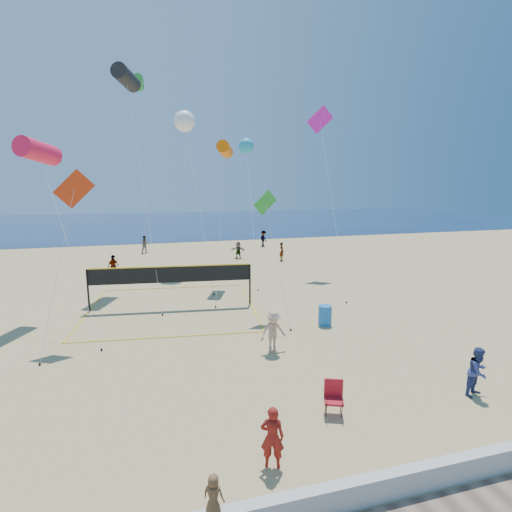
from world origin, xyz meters
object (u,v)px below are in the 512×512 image
object	(u,v)px
trash_barrel	(325,315)
volleyball_net	(171,279)
woman	(272,437)
camp_chair	(334,395)

from	to	relation	value
trash_barrel	volleyball_net	xyz separation A→B (m)	(-6.94, 4.75, 1.14)
trash_barrel	volleyball_net	world-z (taller)	volleyball_net
trash_barrel	volleyball_net	distance (m)	8.48
woman	volleyball_net	xyz separation A→B (m)	(-1.38, 13.42, 0.84)
trash_barrel	woman	bearing A→B (deg)	-122.64
woman	trash_barrel	distance (m)	10.31
camp_chair	woman	bearing A→B (deg)	-123.58
woman	trash_barrel	world-z (taller)	woman
camp_chair	trash_barrel	size ratio (longest dim) A/B	1.19
woman	camp_chair	bearing A→B (deg)	-124.64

